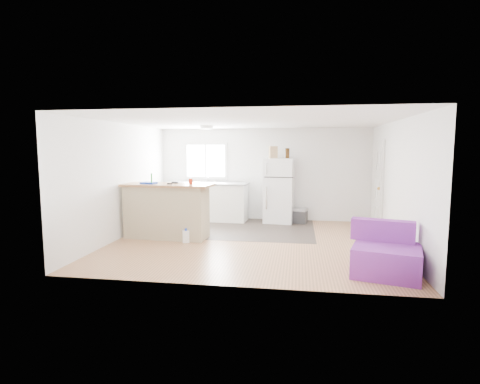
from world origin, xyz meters
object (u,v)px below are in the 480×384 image
(kitchen_cabinets, at_px, (206,201))
(mop, at_px, (146,228))
(red_cup, at_px, (191,181))
(bottle_right, at_px, (288,153))
(peninsula, at_px, (167,211))
(purple_seat, at_px, (386,256))
(cardboard_box, at_px, (273,152))
(refrigerator, at_px, (279,190))
(cleaner_jug, at_px, (186,236))
(bottle_left, at_px, (287,153))
(cooler, at_px, (297,215))
(blue_tray, at_px, (149,183))

(kitchen_cabinets, distance_m, mop, 2.35)
(red_cup, bearing_deg, bottle_right, 47.00)
(kitchen_cabinets, bearing_deg, peninsula, -95.86)
(purple_seat, height_order, cardboard_box, cardboard_box)
(peninsula, relative_size, refrigerator, 1.16)
(cleaner_jug, height_order, bottle_right, bottle_right)
(cleaner_jug, xyz_separation_m, bottle_left, (1.90, 2.37, 1.63))
(cooler, xyz_separation_m, bottle_right, (-0.25, 0.04, 1.57))
(blue_tray, bearing_deg, cardboard_box, 40.36)
(peninsula, distance_m, cleaner_jug, 0.77)
(cleaner_jug, distance_m, red_cup, 1.13)
(refrigerator, distance_m, bottle_left, 0.96)
(purple_seat, height_order, cleaner_jug, purple_seat)
(refrigerator, distance_m, cooler, 0.78)
(purple_seat, bearing_deg, cleaner_jug, 174.08)
(blue_tray, bearing_deg, red_cup, 3.27)
(bottle_left, bearing_deg, cardboard_box, 177.48)
(mop, bearing_deg, cardboard_box, 15.33)
(refrigerator, bearing_deg, purple_seat, -59.14)
(cooler, distance_m, cardboard_box, 1.71)
(peninsula, distance_m, red_cup, 0.82)
(purple_seat, relative_size, bottle_right, 4.54)
(refrigerator, bearing_deg, kitchen_cabinets, -174.91)
(cleaner_jug, relative_size, red_cup, 2.42)
(cleaner_jug, bearing_deg, cardboard_box, 37.64)
(kitchen_cabinets, height_order, refrigerator, refrigerator)
(kitchen_cabinets, bearing_deg, refrigerator, 2.64)
(kitchen_cabinets, distance_m, purple_seat, 5.30)
(mop, bearing_deg, bottle_right, 11.93)
(red_cup, bearing_deg, purple_seat, -26.05)
(cardboard_box, height_order, bottle_left, cardboard_box)
(red_cup, bearing_deg, mop, -171.02)
(red_cup, xyz_separation_m, bottle_left, (1.89, 2.01, 0.56))
(cleaner_jug, bearing_deg, bottle_left, 32.17)
(cleaner_jug, relative_size, bottle_right, 1.16)
(refrigerator, height_order, red_cup, refrigerator)
(peninsula, relative_size, cardboard_box, 6.33)
(refrigerator, height_order, mop, refrigerator)
(purple_seat, distance_m, cardboard_box, 4.48)
(cooler, xyz_separation_m, purple_seat, (1.33, -3.74, 0.09))
(kitchen_cabinets, distance_m, red_cup, 2.20)
(cooler, relative_size, bottle_right, 2.26)
(bottle_right, bearing_deg, cleaner_jug, -128.63)
(kitchen_cabinets, relative_size, bottle_right, 9.01)
(refrigerator, xyz_separation_m, red_cup, (-1.72, -2.06, 0.39))
(refrigerator, xyz_separation_m, cardboard_box, (-0.16, -0.03, 0.97))
(refrigerator, distance_m, red_cup, 2.71)
(bottle_left, bearing_deg, refrigerator, 165.71)
(purple_seat, xyz_separation_m, cardboard_box, (-1.95, 3.74, 1.50))
(refrigerator, distance_m, bottle_right, 0.97)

